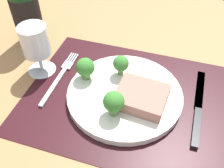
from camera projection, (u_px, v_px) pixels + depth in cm
name	position (u px, v px, depth cm)	size (l,w,h in cm)	color
ground_plane	(124.00, 102.00, 59.69)	(140.00, 110.00, 3.00)	#996D42
placemat	(124.00, 97.00, 58.52)	(44.85, 35.59, 0.30)	black
plate	(125.00, 94.00, 57.84)	(25.94, 25.94, 1.60)	silver
steak	(141.00, 96.00, 54.45)	(10.62, 9.15, 2.79)	#9E6B5B
broccoli_front_edge	(114.00, 102.00, 50.52)	(4.33, 4.33, 5.89)	#5B8942
broccoli_center	(121.00, 64.00, 59.15)	(3.73, 3.73, 5.19)	#5B8942
broccoli_near_steak	(85.00, 68.00, 58.33)	(4.33, 4.33, 5.45)	#5B8942
fork	(60.00, 77.00, 62.73)	(2.40, 19.20, 0.50)	silver
knife	(198.00, 111.00, 55.11)	(1.80, 23.00, 0.80)	black
wine_bottle	(24.00, 4.00, 66.20)	(7.52, 7.52, 31.61)	#143819
wine_glass	(36.00, 44.00, 59.39)	(6.98, 6.98, 12.79)	silver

